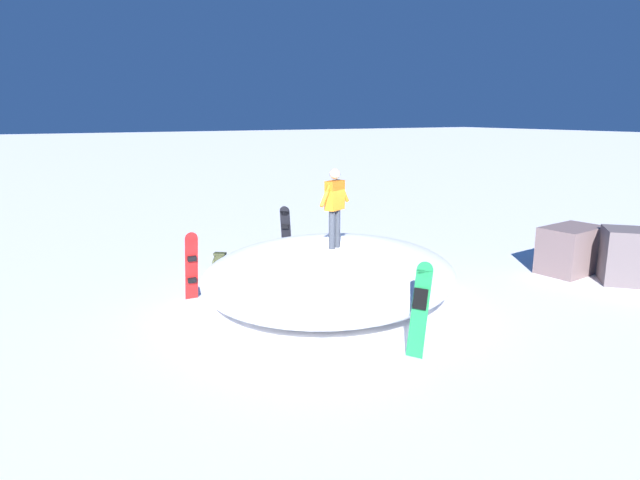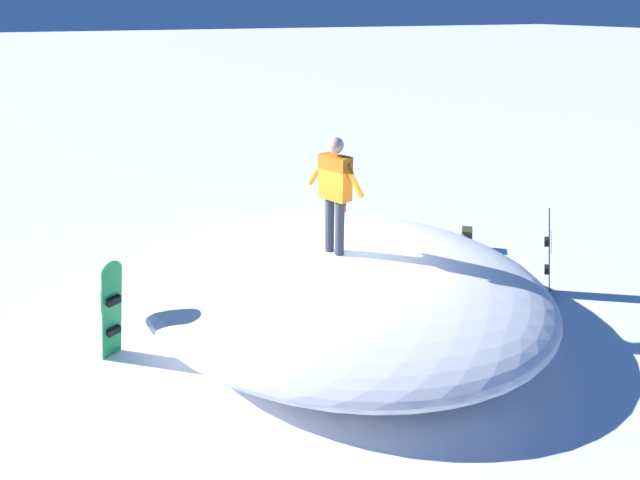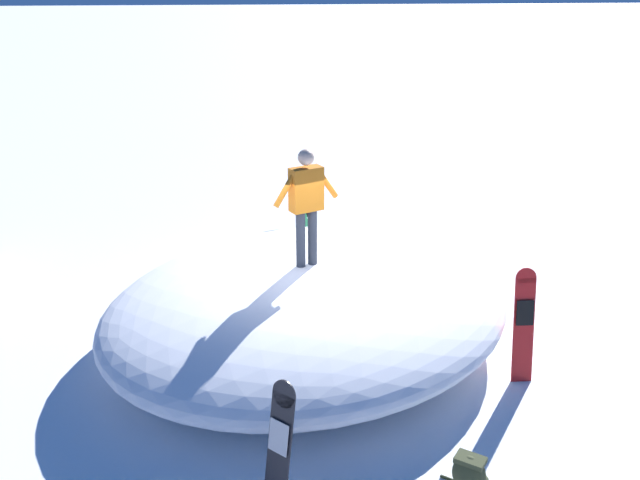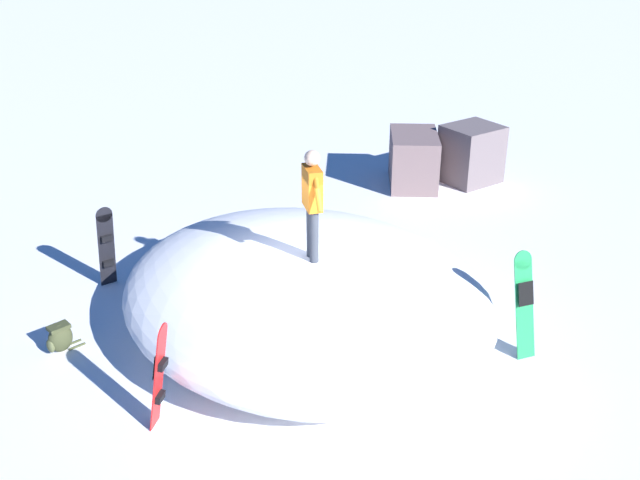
{
  "view_description": "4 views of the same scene",
  "coord_description": "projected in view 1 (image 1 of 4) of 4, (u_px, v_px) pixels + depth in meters",
  "views": [
    {
      "loc": [
        10.39,
        -6.05,
        4.13
      ],
      "look_at": [
        0.51,
        -0.43,
        1.53
      ],
      "focal_mm": 31.16,
      "sensor_mm": 36.0,
      "label": 1
    },
    {
      "loc": [
        3.22,
        6.9,
        4.63
      ],
      "look_at": [
        0.54,
        0.68,
        1.68
      ],
      "focal_mm": 30.09,
      "sensor_mm": 36.0,
      "label": 2
    },
    {
      "loc": [
        -9.32,
        1.05,
        5.28
      ],
      "look_at": [
        0.05,
        -0.01,
        1.6
      ],
      "focal_mm": 38.55,
      "sensor_mm": 36.0,
      "label": 3
    },
    {
      "loc": [
        1.96,
        -10.08,
        6.51
      ],
      "look_at": [
        0.2,
        0.21,
        1.51
      ],
      "focal_mm": 42.17,
      "sensor_mm": 36.0,
      "label": 4
    }
  ],
  "objects": [
    {
      "name": "backpack_near",
      "position": [
        220.0,
        261.0,
        15.02
      ],
      "size": [
        0.49,
        0.56,
        0.46
      ],
      "color": "#383D23",
      "rests_on": "ground"
    },
    {
      "name": "rock_outcrop",
      "position": [
        596.0,
        252.0,
        14.23
      ],
      "size": [
        2.79,
        2.15,
        1.36
      ],
      "color": "#715B5C",
      "rests_on": "ground"
    },
    {
      "name": "snowboard_primary_upright",
      "position": [
        286.0,
        232.0,
        15.95
      ],
      "size": [
        0.39,
        0.39,
        1.57
      ],
      "color": "black",
      "rests_on": "ground"
    },
    {
      "name": "snowboarder_standing",
      "position": [
        335.0,
        202.0,
        12.16
      ],
      "size": [
        0.51,
        1.01,
        1.77
      ],
      "color": "#333842",
      "rests_on": "snow_mound"
    },
    {
      "name": "snowboard_secondary_upright",
      "position": [
        420.0,
        307.0,
        9.62
      ],
      "size": [
        0.48,
        0.53,
        1.62
      ],
      "color": "#1E8C47",
      "rests_on": "ground"
    },
    {
      "name": "ground",
      "position": [
        325.0,
        299.0,
        12.64
      ],
      "size": [
        240.0,
        240.0,
        0.0
      ],
      "primitive_type": "plane",
      "color": "white"
    },
    {
      "name": "snow_mound",
      "position": [
        330.0,
        272.0,
        12.62
      ],
      "size": [
        8.48,
        8.58,
        1.2
      ],
      "primitive_type": "ellipsoid",
      "rotation": [
        0.0,
        0.0,
        0.71
      ],
      "color": "white",
      "rests_on": "ground"
    },
    {
      "name": "snowboard_tertiary_upright",
      "position": [
        192.0,
        265.0,
        12.36
      ],
      "size": [
        0.3,
        0.3,
        1.6
      ],
      "color": "red",
      "rests_on": "ground"
    }
  ]
}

